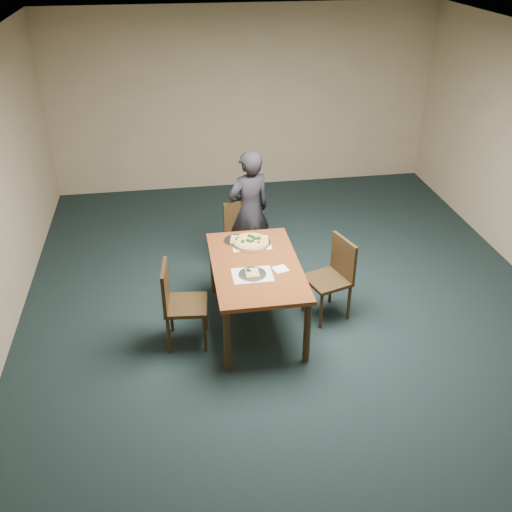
{
  "coord_description": "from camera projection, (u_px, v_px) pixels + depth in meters",
  "views": [
    {
      "loc": [
        -1.22,
        -4.77,
        3.79
      ],
      "look_at": [
        -0.43,
        0.17,
        0.85
      ],
      "focal_mm": 40.0,
      "sensor_mm": 36.0,
      "label": 1
    }
  ],
  "objects": [
    {
      "name": "dining_table",
      "position": [
        256.0,
        272.0,
        5.9
      ],
      "size": [
        0.9,
        1.5,
        0.75
      ],
      "color": "#5A2A12",
      "rests_on": "ground"
    },
    {
      "name": "pizza_pan",
      "position": [
        251.0,
        242.0,
        6.22
      ],
      "size": [
        0.43,
        0.43,
        0.07
      ],
      "color": "silver",
      "rests_on": "dining_table"
    },
    {
      "name": "chair_right",
      "position": [
        334.0,
        273.0,
        6.14
      ],
      "size": [
        0.53,
        0.53,
        0.91
      ],
      "rotation": [
        0.0,
        0.0,
        -1.26
      ],
      "color": "black",
      "rests_on": "ground"
    },
    {
      "name": "ground",
      "position": [
        297.0,
        328.0,
        6.15
      ],
      "size": [
        8.0,
        8.0,
        0.0
      ],
      "primitive_type": "plane",
      "color": "black",
      "rests_on": "ground"
    },
    {
      "name": "chair_left",
      "position": [
        178.0,
        300.0,
        5.71
      ],
      "size": [
        0.46,
        0.46,
        0.91
      ],
      "rotation": [
        0.0,
        0.0,
        1.47
      ],
      "color": "black",
      "rests_on": "ground"
    },
    {
      "name": "napkin",
      "position": [
        281.0,
        269.0,
        5.77
      ],
      "size": [
        0.17,
        0.17,
        0.01
      ],
      "primitive_type": "cube",
      "rotation": [
        0.0,
        0.0,
        0.27
      ],
      "color": "white",
      "rests_on": "dining_table"
    },
    {
      "name": "chair_far",
      "position": [
        243.0,
        235.0,
        6.9
      ],
      "size": [
        0.49,
        0.49,
        0.91
      ],
      "rotation": [
        0.0,
        0.0,
        0.18
      ],
      "color": "black",
      "rests_on": "ground"
    },
    {
      "name": "slice_plate_near",
      "position": [
        252.0,
        274.0,
        5.67
      ],
      "size": [
        0.28,
        0.28,
        0.06
      ],
      "color": "silver",
      "rests_on": "dining_table"
    },
    {
      "name": "diner",
      "position": [
        249.0,
        211.0,
        6.91
      ],
      "size": [
        0.65,
        0.53,
        1.53
      ],
      "primitive_type": "imported",
      "rotation": [
        0.0,
        0.0,
        3.48
      ],
      "color": "black",
      "rests_on": "ground"
    },
    {
      "name": "placemat_near",
      "position": [
        252.0,
        275.0,
        5.68
      ],
      "size": [
        0.4,
        0.3,
        0.0
      ],
      "primitive_type": "cube",
      "color": "white",
      "rests_on": "dining_table"
    },
    {
      "name": "room_shell",
      "position": [
        304.0,
        178.0,
        5.27
      ],
      "size": [
        8.0,
        8.0,
        8.0
      ],
      "color": "tan",
      "rests_on": "ground"
    },
    {
      "name": "slice_plate_far",
      "position": [
        237.0,
        240.0,
        6.28
      ],
      "size": [
        0.28,
        0.28,
        0.06
      ],
      "color": "silver",
      "rests_on": "dining_table"
    },
    {
      "name": "placemat_main",
      "position": [
        251.0,
        244.0,
        6.23
      ],
      "size": [
        0.42,
        0.32,
        0.0
      ],
      "primitive_type": "cube",
      "color": "white",
      "rests_on": "dining_table"
    }
  ]
}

